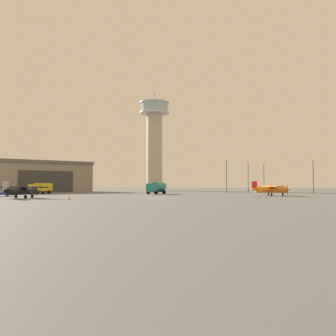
{
  "coord_description": "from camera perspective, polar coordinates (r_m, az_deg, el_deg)",
  "views": [
    {
      "loc": [
        3.3,
        -66.57,
        2.48
      ],
      "look_at": [
        2.46,
        17.19,
        6.2
      ],
      "focal_mm": 39.42,
      "sensor_mm": 36.0,
      "label": 1
    }
  ],
  "objects": [
    {
      "name": "traffic_cone_mid_apron",
      "position": [
        71.83,
        13.91,
        -4.21
      ],
      "size": [
        0.36,
        0.36,
        0.61
      ],
      "color": "black",
      "rests_on": "ground_plane"
    },
    {
      "name": "airplane_orange",
      "position": [
        82.49,
        15.56,
        -3.15
      ],
      "size": [
        8.41,
        10.7,
        3.16
      ],
      "rotation": [
        0.0,
        0.0,
        0.03
      ],
      "color": "orange",
      "rests_on": "ground_plane"
    },
    {
      "name": "car_blue",
      "position": [
        83.24,
        -24.54,
        -3.51
      ],
      "size": [
        4.46,
        3.9,
        1.37
      ],
      "rotation": [
        0.0,
        0.0,
        3.77
      ],
      "color": "#2847A8",
      "rests_on": "ground_plane"
    },
    {
      "name": "traffic_cone_near_right",
      "position": [
        80.68,
        0.96,
        -4.06
      ],
      "size": [
        0.36,
        0.36,
        0.7
      ],
      "color": "black",
      "rests_on": "ground_plane"
    },
    {
      "name": "traffic_cone_near_left",
      "position": [
        62.0,
        -15.04,
        -4.43
      ],
      "size": [
        0.36,
        0.36,
        0.71
      ],
      "color": "black",
      "rests_on": "ground_plane"
    },
    {
      "name": "light_post_north",
      "position": [
        123.25,
        14.6,
        -0.98
      ],
      "size": [
        0.44,
        0.44,
        9.63
      ],
      "color": "#38383D",
      "rests_on": "ground_plane"
    },
    {
      "name": "light_post_centre",
      "position": [
        121.82,
        12.29,
        -0.94
      ],
      "size": [
        0.44,
        0.44,
        9.82
      ],
      "color": "#38383D",
      "rests_on": "ground_plane"
    },
    {
      "name": "truck_fuel_tanker_teal",
      "position": [
        93.98,
        -1.74,
        -3.02
      ],
      "size": [
        5.01,
        7.2,
        3.02
      ],
      "rotation": [
        0.0,
        0.0,
        4.28
      ],
      "color": "#38383D",
      "rests_on": "ground_plane"
    },
    {
      "name": "airplane_black",
      "position": [
        69.91,
        -21.74,
        -3.23
      ],
      "size": [
        9.98,
        7.94,
        3.05
      ],
      "rotation": [
        0.0,
        0.0,
        1.15
      ],
      "color": "black",
      "rests_on": "ground_plane"
    },
    {
      "name": "light_post_east",
      "position": [
        112.96,
        9.02,
        -0.79
      ],
      "size": [
        0.44,
        0.44,
        10.05
      ],
      "color": "#38383D",
      "rests_on": "ground_plane"
    },
    {
      "name": "hangar",
      "position": [
        128.86,
        -19.65,
        -1.28
      ],
      "size": [
        37.39,
        35.31,
        9.94
      ],
      "rotation": [
        0.0,
        0.0,
        -0.92
      ],
      "color": "gray",
      "rests_on": "ground_plane"
    },
    {
      "name": "ground_plane",
      "position": [
        66.7,
        -2.27,
        -4.67
      ],
      "size": [
        400.0,
        400.0,
        0.0
      ],
      "primitive_type": "plane",
      "color": "#60605E"
    },
    {
      "name": "light_post_west",
      "position": [
        115.13,
        21.54,
        -0.78
      ],
      "size": [
        0.44,
        0.44,
        9.61
      ],
      "color": "#38383D",
      "rests_on": "ground_plane"
    },
    {
      "name": "control_tower",
      "position": [
        147.34,
        -2.12,
        4.69
      ],
      "size": [
        11.86,
        11.86,
        39.36
      ],
      "color": "#B2AD9E",
      "rests_on": "ground_plane"
    },
    {
      "name": "truck_box_yellow",
      "position": [
        100.87,
        -19.05,
        -2.91
      ],
      "size": [
        4.59,
        6.92,
        2.82
      ],
      "rotation": [
        0.0,
        0.0,
        4.32
      ],
      "color": "#38383D",
      "rests_on": "ground_plane"
    }
  ]
}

